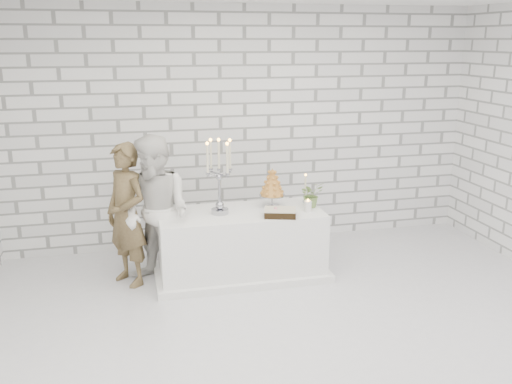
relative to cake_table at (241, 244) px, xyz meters
name	(u,v)px	position (x,y,z in m)	size (l,w,h in m)	color
ground	(304,333)	(0.29, -1.41, -0.38)	(6.00, 5.00, 0.01)	silver
wall_back	(245,128)	(0.29, 1.09, 1.12)	(6.00, 0.01, 3.00)	white
wall_front	(501,311)	(0.29, -3.91, 1.12)	(6.00, 0.01, 3.00)	white
cake_table	(241,244)	(0.00, 0.00, 0.00)	(1.80, 0.80, 0.75)	white
groom	(127,215)	(-1.22, 0.09, 0.40)	(0.57, 0.37, 1.55)	brown
bride	(157,213)	(-0.91, -0.04, 0.44)	(0.80, 0.62, 1.64)	white
candelabra	(219,177)	(-0.23, -0.01, 0.79)	(0.34, 0.34, 0.83)	#9999A3
croquembouche	(272,188)	(0.39, 0.10, 0.60)	(0.29, 0.29, 0.45)	#965E24
chocolate_cake	(280,213)	(0.38, -0.25, 0.42)	(0.33, 0.24, 0.08)	black
pillar_candle	(308,206)	(0.72, -0.16, 0.44)	(0.08, 0.08, 0.12)	white
extra_taper	(305,189)	(0.80, 0.18, 0.54)	(0.06, 0.06, 0.32)	beige
flowers	(311,194)	(0.82, 0.00, 0.52)	(0.26, 0.23, 0.29)	#49733B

